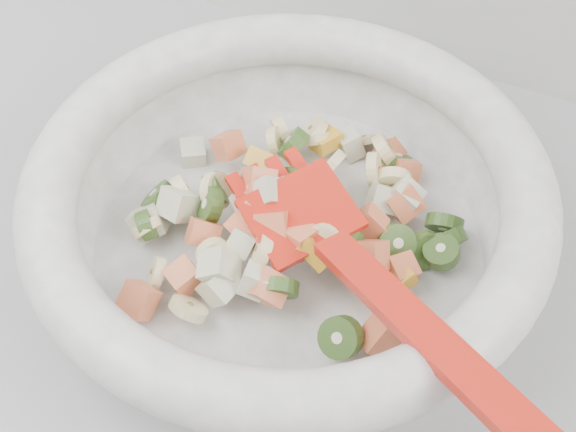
% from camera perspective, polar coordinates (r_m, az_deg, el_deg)
% --- Properties ---
extents(mixing_bowl, '(0.41, 0.36, 0.12)m').
position_cam_1_polar(mixing_bowl, '(0.55, 0.05, 0.52)').
color(mixing_bowl, white).
rests_on(mixing_bowl, counter).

